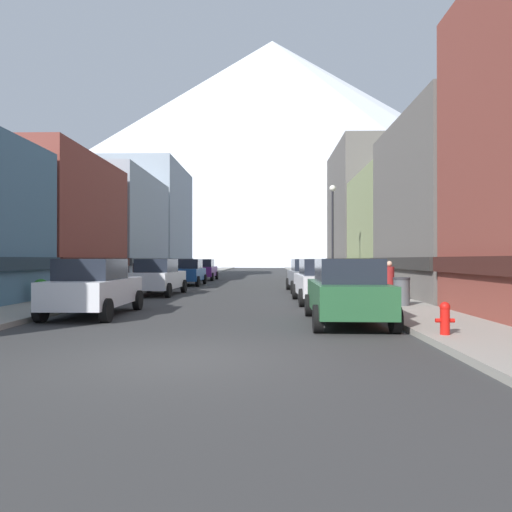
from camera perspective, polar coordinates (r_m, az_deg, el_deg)
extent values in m
plane|color=#333333|center=(8.62, -9.80, -12.23)|extent=(400.00, 400.00, 0.00)
cube|color=gray|center=(44.02, -8.90, -2.60)|extent=(2.50, 100.00, 0.15)
cube|color=gray|center=(43.55, 7.52, -2.63)|extent=(2.50, 100.00, 0.15)
cube|color=brown|center=(28.58, -26.32, 3.48)|extent=(8.29, 9.92, 7.36)
cube|color=#3B1B16|center=(28.52, -26.33, -0.70)|extent=(8.59, 9.92, 0.50)
cube|color=#99A5B2|center=(38.91, -17.26, 3.22)|extent=(6.63, 12.16, 8.42)
cube|color=#444A50|center=(38.84, -17.27, -0.63)|extent=(6.93, 12.16, 0.50)
cube|color=#99A5B2|center=(51.77, -13.45, 4.13)|extent=(8.26, 13.16, 11.70)
cube|color=#444A50|center=(51.61, -13.46, -0.58)|extent=(8.56, 13.16, 0.50)
cube|color=#66605B|center=(23.37, 24.64, 5.31)|extent=(6.63, 9.47, 8.16)
cube|color=#2D2B29|center=(23.26, 24.66, -0.78)|extent=(6.93, 9.47, 0.50)
cube|color=#8C9966|center=(32.23, 20.23, 3.02)|extent=(9.02, 8.53, 7.36)
cube|color=#3F442D|center=(32.17, 20.24, -0.68)|extent=(9.32, 8.53, 0.50)
cube|color=#66605B|center=(42.16, 15.20, 5.00)|extent=(8.27, 10.94, 11.45)
cube|color=#2D2B29|center=(41.97, 15.21, -0.62)|extent=(8.57, 10.94, 0.50)
cube|color=silver|center=(15.59, -19.05, -4.16)|extent=(1.89, 4.42, 0.80)
cube|color=#1E232D|center=(15.32, -19.36, -1.53)|extent=(1.63, 2.22, 0.64)
cylinder|color=black|center=(17.48, -20.06, -5.06)|extent=(0.23, 0.68, 0.68)
cylinder|color=black|center=(16.92, -14.20, -5.23)|extent=(0.23, 0.68, 0.68)
cylinder|color=black|center=(14.46, -24.74, -6.04)|extent=(0.23, 0.68, 0.68)
cylinder|color=black|center=(13.77, -17.78, -6.34)|extent=(0.23, 0.68, 0.68)
cube|color=silver|center=(23.76, -11.82, -2.87)|extent=(2.01, 4.47, 0.80)
cube|color=#1E232D|center=(23.50, -11.98, -1.15)|extent=(1.68, 2.26, 0.64)
cylinder|color=black|center=(25.62, -12.82, -3.59)|extent=(0.25, 0.69, 0.68)
cylinder|color=black|center=(25.16, -8.79, -3.65)|extent=(0.25, 0.69, 0.68)
cylinder|color=black|center=(22.48, -15.21, -4.03)|extent=(0.25, 0.69, 0.68)
cylinder|color=black|center=(21.95, -10.65, -4.13)|extent=(0.25, 0.69, 0.68)
cube|color=#19478C|center=(32.25, -8.28, -2.23)|extent=(1.86, 4.41, 0.80)
cube|color=#1E232D|center=(32.48, -8.20, -0.94)|extent=(1.61, 2.21, 0.64)
cylinder|color=black|center=(30.49, -7.12, -3.08)|extent=(0.22, 0.68, 0.68)
cylinder|color=black|center=(30.83, -10.51, -3.05)|extent=(0.22, 0.68, 0.68)
cylinder|color=black|center=(33.75, -6.25, -2.83)|extent=(0.22, 0.68, 0.68)
cylinder|color=black|center=(34.06, -9.32, -2.80)|extent=(0.22, 0.68, 0.68)
cube|color=#591E72|center=(39.98, -6.39, -1.87)|extent=(1.86, 4.41, 0.80)
cube|color=#1E232D|center=(39.72, -6.44, -0.84)|extent=(1.61, 2.21, 0.64)
cylinder|color=black|center=(41.76, -7.32, -2.36)|extent=(0.22, 0.68, 0.68)
cylinder|color=black|center=(41.52, -4.81, -2.37)|extent=(0.22, 0.68, 0.68)
cylinder|color=black|center=(38.51, -8.09, -2.52)|extent=(0.22, 0.68, 0.68)
cylinder|color=black|center=(38.24, -5.37, -2.54)|extent=(0.22, 0.68, 0.68)
cube|color=#265933|center=(13.11, 10.95, -4.90)|extent=(1.94, 4.44, 0.80)
cube|color=#1E232D|center=(12.82, 11.10, -1.77)|extent=(1.65, 2.23, 0.64)
cylinder|color=black|center=(14.68, 6.44, -5.98)|extent=(0.24, 0.68, 0.68)
cylinder|color=black|center=(14.91, 13.55, -5.89)|extent=(0.24, 0.68, 0.68)
cylinder|color=black|center=(11.41, 7.53, -7.59)|extent=(0.24, 0.68, 0.68)
cylinder|color=black|center=(11.71, 16.62, -7.39)|extent=(0.24, 0.68, 0.68)
cube|color=silver|center=(19.23, 7.89, -3.46)|extent=(1.94, 4.44, 0.80)
cube|color=#1E232D|center=(18.95, 7.99, -1.33)|extent=(1.65, 2.24, 0.64)
cylinder|color=black|center=(20.79, 4.76, -4.34)|extent=(0.24, 0.68, 0.68)
cylinder|color=black|center=(21.02, 9.78, -4.29)|extent=(0.24, 0.68, 0.68)
cylinder|color=black|center=(17.51, 5.63, -5.08)|extent=(0.24, 0.68, 0.68)
cylinder|color=black|center=(17.78, 11.56, -5.00)|extent=(0.24, 0.68, 0.68)
cube|color=slate|center=(25.67, 6.27, -2.70)|extent=(1.98, 4.46, 0.80)
cube|color=#1E232D|center=(25.40, 6.33, -1.10)|extent=(1.67, 2.25, 0.64)
cylinder|color=black|center=(27.24, 3.93, -3.41)|extent=(0.24, 0.69, 0.68)
cylinder|color=black|center=(27.44, 7.77, -3.38)|extent=(0.24, 0.69, 0.68)
cylinder|color=black|center=(23.96, 4.54, -3.82)|extent=(0.24, 0.69, 0.68)
cylinder|color=black|center=(24.19, 8.90, -3.78)|extent=(0.24, 0.69, 0.68)
cylinder|color=red|center=(10.92, 22.02, -7.44)|extent=(0.20, 0.20, 0.55)
sphere|color=red|center=(10.89, 22.02, -5.77)|extent=(0.22, 0.22, 0.22)
cylinder|color=red|center=(10.86, 21.28, -7.33)|extent=(0.10, 0.09, 0.09)
cylinder|color=red|center=(10.97, 22.76, -7.26)|extent=(0.10, 0.09, 0.09)
cylinder|color=#4C5156|center=(17.26, 17.32, -4.27)|extent=(0.56, 0.56, 0.90)
cylinder|color=#2D2D33|center=(17.23, 17.31, -2.64)|extent=(0.59, 0.59, 0.08)
cylinder|color=#4C4C51|center=(19.65, -24.74, -4.56)|extent=(0.44, 0.44, 0.36)
sphere|color=#236E20|center=(19.62, -24.74, -3.38)|extent=(0.56, 0.56, 0.56)
cylinder|color=maroon|center=(18.42, 15.95, -3.34)|extent=(0.36, 0.36, 1.34)
sphere|color=tan|center=(18.40, 15.94, -0.92)|extent=(0.21, 0.21, 0.21)
cylinder|color=#333338|center=(28.85, -14.45, -2.22)|extent=(0.36, 0.36, 1.39)
sphere|color=tan|center=(28.84, -14.45, -0.62)|extent=(0.22, 0.22, 0.22)
cylinder|color=black|center=(27.07, 9.32, 2.00)|extent=(0.12, 0.12, 5.50)
sphere|color=white|center=(27.35, 9.31, 8.14)|extent=(0.36, 0.36, 0.36)
cone|color=silver|center=(275.36, 2.00, 12.61)|extent=(343.78, 343.78, 127.52)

